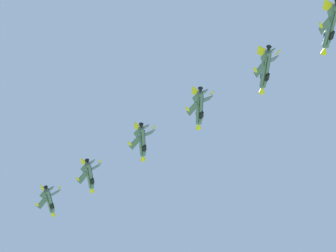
% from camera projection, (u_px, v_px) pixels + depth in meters
% --- Properties ---
extents(fighter_jet_lead, '(7.63, 15.96, 7.49)m').
position_uv_depth(fighter_jet_lead, '(50.00, 201.00, 189.65)').
color(fighter_jet_lead, '#4C5666').
extents(fighter_jet_left_wing, '(7.57, 15.96, 7.54)m').
position_uv_depth(fighter_jet_left_wing, '(90.00, 176.00, 180.25)').
color(fighter_jet_left_wing, '#4C5666').
extents(fighter_jet_right_wing, '(8.16, 15.96, 6.95)m').
position_uv_depth(fighter_jet_right_wing, '(142.00, 142.00, 168.83)').
color(fighter_jet_right_wing, '#4C5666').
extents(fighter_jet_left_outer, '(8.25, 15.96, 6.85)m').
position_uv_depth(fighter_jet_left_outer, '(199.00, 109.00, 159.35)').
color(fighter_jet_left_outer, '#4C5666').
extents(fighter_jet_right_outer, '(7.81, 15.96, 7.31)m').
position_uv_depth(fighter_jet_right_outer, '(265.00, 70.00, 148.32)').
color(fighter_jet_right_outer, '#4C5666').
extents(fighter_jet_trail_slot, '(8.20, 15.96, 6.91)m').
position_uv_depth(fighter_jet_trail_slot, '(330.00, 27.00, 136.55)').
color(fighter_jet_trail_slot, '#4C5666').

